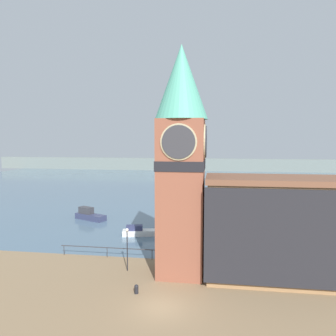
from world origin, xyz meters
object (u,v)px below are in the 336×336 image
object	(u,v)px
lamp_post	(127,241)
boat_far	(89,215)
clock_tower	(181,155)
mooring_bollard_near	(136,289)
boat_near	(140,232)
pier_building	(280,229)

from	to	relation	value
lamp_post	boat_far	bearing A→B (deg)	121.16
clock_tower	boat_far	xyz separation A→B (m)	(-16.80, 18.95, -10.70)
mooring_bollard_near	lamp_post	bearing A→B (deg)	114.01
mooring_bollard_near	lamp_post	size ratio (longest dim) A/B	0.18
boat_far	mooring_bollard_near	xyz separation A→B (m)	(13.55, -23.61, -0.29)
boat_far	lamp_post	bearing A→B (deg)	-34.41
clock_tower	boat_near	xyz separation A→B (m)	(-6.80, 11.58, -10.89)
pier_building	mooring_bollard_near	bearing A→B (deg)	-159.64
clock_tower	mooring_bollard_near	bearing A→B (deg)	-124.82
lamp_post	mooring_bollard_near	bearing A→B (deg)	-65.99
boat_near	boat_far	size ratio (longest dim) A/B	0.91
clock_tower	boat_near	world-z (taller)	clock_tower
boat_near	lamp_post	xyz separation A→B (m)	(1.54, -11.72, 2.43)
clock_tower	lamp_post	size ratio (longest dim) A/B	5.06
boat_far	pier_building	bearing A→B (deg)	-12.00
pier_building	mooring_bollard_near	world-z (taller)	pier_building
pier_building	boat_near	world-z (taller)	pier_building
boat_far	mooring_bollard_near	bearing A→B (deg)	-35.71
mooring_bollard_near	lamp_post	distance (m)	5.56
boat_near	lamp_post	size ratio (longest dim) A/B	1.20
boat_near	mooring_bollard_near	distance (m)	16.63
clock_tower	boat_near	size ratio (longest dim) A/B	4.21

